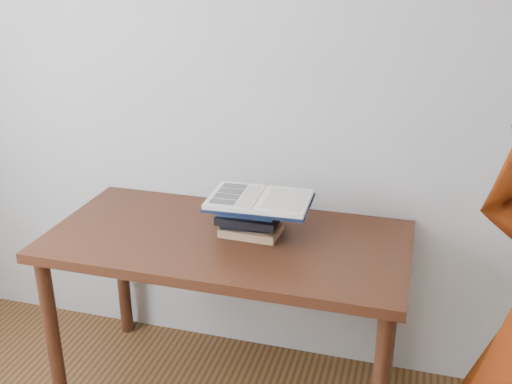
% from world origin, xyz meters
% --- Properties ---
extents(desk, '(1.43, 0.71, 0.77)m').
position_xyz_m(desk, '(0.03, 1.38, 0.67)').
color(desk, '#452111').
rests_on(desk, ground).
extents(book_stack, '(0.26, 0.20, 0.14)m').
position_xyz_m(book_stack, '(0.11, 1.44, 0.84)').
color(book_stack, '#9B7650').
rests_on(book_stack, desk).
extents(open_book, '(0.40, 0.29, 0.03)m').
position_xyz_m(open_book, '(0.15, 1.41, 0.92)').
color(open_book, black).
rests_on(open_book, book_stack).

